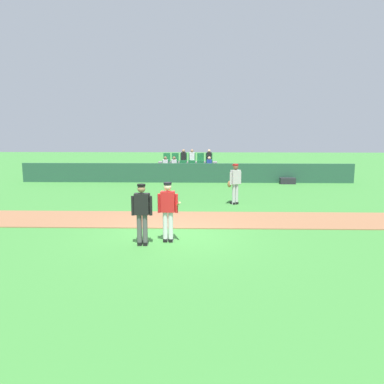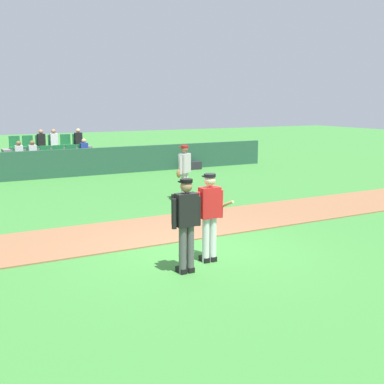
% 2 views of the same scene
% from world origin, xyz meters
% --- Properties ---
extents(ground_plane, '(80.00, 80.00, 0.00)m').
position_xyz_m(ground_plane, '(0.00, 0.00, 0.00)').
color(ground_plane, '#387A33').
extents(infield_dirt_path, '(28.00, 2.52, 0.03)m').
position_xyz_m(infield_dirt_path, '(0.00, 2.09, 0.01)').
color(infield_dirt_path, brown).
rests_on(infield_dirt_path, ground).
extents(dugout_fence, '(20.00, 0.16, 1.16)m').
position_xyz_m(dugout_fence, '(0.00, 11.66, 0.58)').
color(dugout_fence, '#234C38').
rests_on(dugout_fence, ground).
extents(stadium_bleachers, '(3.90, 2.10, 1.90)m').
position_xyz_m(stadium_bleachers, '(0.00, 13.10, 0.52)').
color(stadium_bleachers, slate).
rests_on(stadium_bleachers, ground).
extents(batter_red_jersey, '(0.68, 0.78, 1.76)m').
position_xyz_m(batter_red_jersey, '(-0.04, -0.64, 0.97)').
color(batter_red_jersey, silver).
rests_on(batter_red_jersey, ground).
extents(umpire_home_plate, '(0.59, 0.31, 1.76)m').
position_xyz_m(umpire_home_plate, '(-0.75, -0.98, 1.00)').
color(umpire_home_plate, '#4C4C4C').
rests_on(umpire_home_plate, ground).
extents(runner_grey_jersey, '(0.63, 0.43, 1.76)m').
position_xyz_m(runner_grey_jersey, '(2.35, 5.00, 0.96)').
color(runner_grey_jersey, '#B2B2B2').
rests_on(runner_grey_jersey, ground).
extents(equipment_bag, '(0.90, 0.36, 0.36)m').
position_xyz_m(equipment_bag, '(5.98, 11.21, 0.18)').
color(equipment_bag, '#232328').
rests_on(equipment_bag, ground).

